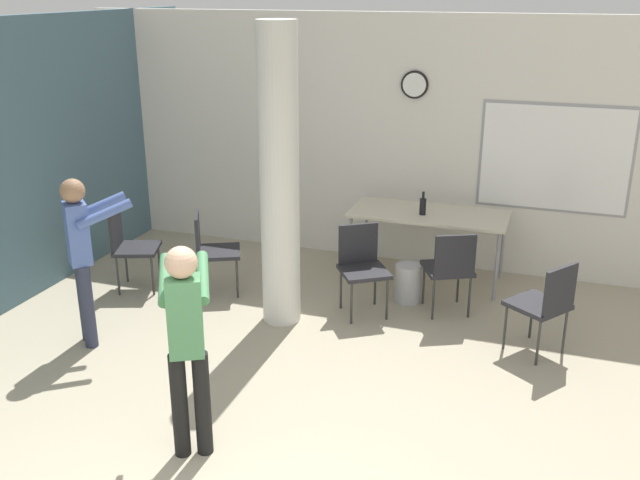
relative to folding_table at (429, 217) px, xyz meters
The scene contains 12 objects.
wall_back 0.94m from the folding_table, 119.14° to the left, with size 8.00×0.15×2.80m.
support_pillar 1.94m from the folding_table, 128.64° to the right, with size 0.36×0.36×2.80m.
folding_table is the anchor object (origin of this frame).
bottle_on_table 0.18m from the folding_table, 121.30° to the right, with size 0.07×0.07×0.25m.
waste_bin 0.81m from the folding_table, 96.16° to the right, with size 0.27×0.27×0.40m.
chair_by_left_wall 3.18m from the folding_table, 156.75° to the right, with size 0.56×0.56×0.87m.
chair_table_right 0.89m from the folding_table, 64.61° to the right, with size 0.59×0.59×0.87m.
chair_mid_room 1.86m from the folding_table, 46.24° to the right, with size 0.61×0.61×0.87m.
chair_near_pillar 2.33m from the folding_table, 152.77° to the right, with size 0.59×0.59×0.87m.
chair_table_front 1.11m from the folding_table, 114.64° to the right, with size 0.61×0.61×0.87m.
person_playing_front 3.68m from the folding_table, 104.73° to the right, with size 0.52×0.62×1.53m.
person_watching_back 3.55m from the folding_table, 136.83° to the right, with size 0.58×0.59×1.54m.
Camera 1 is at (1.61, -2.74, 3.08)m, focal length 40.00 mm.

